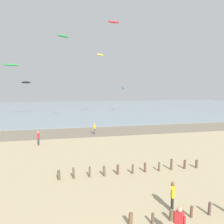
% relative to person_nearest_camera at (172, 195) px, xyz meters
% --- Properties ---
extents(wet_sand_strip, '(120.00, 7.44, 0.01)m').
position_rel_person_nearest_camera_xyz_m(wet_sand_strip, '(-4.62, 21.77, -0.91)').
color(wet_sand_strip, '#7A6D59').
rests_on(wet_sand_strip, ground).
extents(sea, '(160.00, 70.00, 0.10)m').
position_rel_person_nearest_camera_xyz_m(sea, '(-4.62, 60.48, -0.87)').
color(sea, '#7F939E').
rests_on(sea, ground).
extents(groyne_mid, '(11.84, 0.35, 0.95)m').
position_rel_person_nearest_camera_xyz_m(groyne_mid, '(-0.47, 5.29, -0.52)').
color(groyne_mid, brown).
rests_on(groyne_mid, ground).
extents(person_nearest_camera, '(0.36, 0.51, 1.71)m').
position_rel_person_nearest_camera_xyz_m(person_nearest_camera, '(0.00, 0.00, 0.00)').
color(person_nearest_camera, '#232328').
rests_on(person_nearest_camera, ground).
extents(person_mid_beach, '(0.26, 0.57, 1.71)m').
position_rel_person_nearest_camera_xyz_m(person_mid_beach, '(-2.00, 19.94, 0.00)').
color(person_mid_beach, '#4C4C56').
rests_on(person_mid_beach, ground).
extents(person_by_waterline, '(0.25, 0.57, 1.71)m').
position_rel_person_nearest_camera_xyz_m(person_by_waterline, '(-9.39, 15.44, 0.00)').
color(person_by_waterline, '#383842').
rests_on(person_by_waterline, ground).
extents(person_right_flank, '(0.39, 0.48, 1.71)m').
position_rel_person_nearest_camera_xyz_m(person_right_flank, '(-0.90, -2.26, 0.00)').
color(person_right_flank, '#4C4C56').
rests_on(person_right_flank, ground).
extents(kite_aloft_0, '(2.51, 2.92, 0.69)m').
position_rel_person_nearest_camera_xyz_m(kite_aloft_0, '(-16.20, 44.45, 7.42)').
color(kite_aloft_0, black).
extents(kite_aloft_1, '(1.51, 2.94, 0.67)m').
position_rel_person_nearest_camera_xyz_m(kite_aloft_1, '(9.28, 45.57, 6.03)').
color(kite_aloft_1, '#2384D1').
extents(kite_aloft_2, '(2.37, 2.13, 0.63)m').
position_rel_person_nearest_camera_xyz_m(kite_aloft_2, '(1.72, 38.19, 13.77)').
color(kite_aloft_2, yellow).
extents(kite_aloft_3, '(2.67, 1.20, 0.45)m').
position_rel_person_nearest_camera_xyz_m(kite_aloft_3, '(3.73, 32.84, 19.59)').
color(kite_aloft_3, red).
extents(kite_aloft_5, '(2.56, 2.22, 0.45)m').
position_rel_person_nearest_camera_xyz_m(kite_aloft_5, '(-6.50, 28.93, 15.32)').
color(kite_aloft_5, green).
extents(kite_aloft_6, '(3.21, 1.66, 0.49)m').
position_rel_person_nearest_camera_xyz_m(kite_aloft_6, '(-18.15, 39.59, 11.13)').
color(kite_aloft_6, green).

